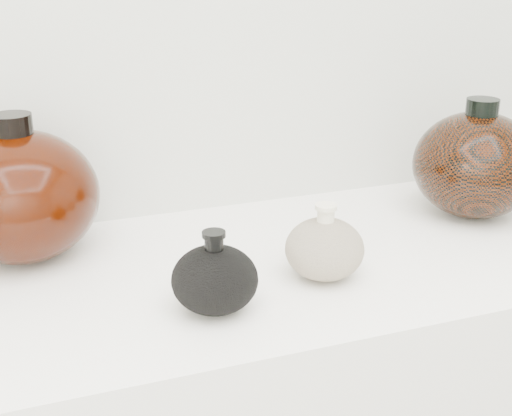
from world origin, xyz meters
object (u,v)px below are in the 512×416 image
object	(u,v)px
left_round_pot	(20,195)
right_round_pot	(476,164)
black_gourd_vase	(215,279)
cream_gourd_vase	(325,248)

from	to	relation	value
left_round_pot	right_round_pot	world-z (taller)	left_round_pot
black_gourd_vase	cream_gourd_vase	xyz separation A→B (m)	(0.18, 0.04, -0.00)
left_round_pot	right_round_pot	xyz separation A→B (m)	(0.75, -0.09, -0.01)
black_gourd_vase	cream_gourd_vase	size ratio (longest dim) A/B	0.93
black_gourd_vase	right_round_pot	size ratio (longest dim) A/B	0.50
black_gourd_vase	left_round_pot	xyz separation A→B (m)	(-0.22, 0.26, 0.06)
left_round_pot	cream_gourd_vase	bearing A→B (deg)	-28.97
black_gourd_vase	left_round_pot	world-z (taller)	left_round_pot
cream_gourd_vase	left_round_pot	xyz separation A→B (m)	(-0.40, 0.22, 0.06)
cream_gourd_vase	right_round_pot	bearing A→B (deg)	21.04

